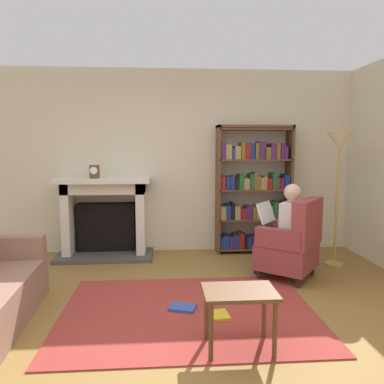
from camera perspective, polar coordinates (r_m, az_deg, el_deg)
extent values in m
plane|color=olive|center=(3.52, -0.22, -19.69)|extent=(14.00, 14.00, 0.00)
cube|color=beige|center=(5.70, -1.99, 4.62)|extent=(5.60, 0.10, 2.70)
cube|color=#9B332D|center=(3.79, -0.55, -17.58)|extent=(2.40, 1.80, 0.01)
cube|color=#4C4742|center=(5.61, -12.97, -9.33)|extent=(1.35, 0.64, 0.05)
cube|color=black|center=(5.73, -12.74, -5.12)|extent=(0.83, 0.20, 0.70)
cube|color=silver|center=(5.69, -18.09, -3.97)|extent=(0.12, 0.44, 1.07)
cube|color=silver|center=(5.53, -7.68, -3.99)|extent=(0.12, 0.44, 1.07)
cube|color=silver|center=(5.52, -13.09, 0.66)|extent=(1.15, 0.44, 0.16)
cube|color=silver|center=(5.45, -13.21, 1.74)|extent=(1.31, 0.56, 0.06)
cylinder|color=brown|center=(5.44, -14.47, 2.97)|extent=(0.14, 0.14, 0.18)
cylinder|color=white|center=(5.38, -14.60, 3.16)|extent=(0.10, 0.01, 0.10)
cube|color=brown|center=(5.58, 3.93, 0.33)|extent=(0.04, 0.32, 1.88)
cube|color=brown|center=(5.82, 14.37, 0.41)|extent=(0.04, 0.32, 1.88)
cube|color=brown|center=(5.65, 9.45, 9.68)|extent=(1.11, 0.32, 0.04)
cube|color=brown|center=(5.84, 9.09, -8.24)|extent=(1.07, 0.32, 0.02)
cube|color=navy|center=(5.72, 4.41, -7.47)|extent=(0.05, 0.26, 0.18)
cube|color=navy|center=(5.72, 5.07, -7.37)|extent=(0.08, 0.26, 0.19)
cube|color=#4C1E59|center=(5.74, 5.81, -7.43)|extent=(0.06, 0.26, 0.18)
cube|color=navy|center=(5.75, 6.49, -7.29)|extent=(0.07, 0.26, 0.20)
cube|color=maroon|center=(5.76, 7.27, -7.15)|extent=(0.08, 0.26, 0.22)
cube|color=black|center=(5.78, 7.95, -7.26)|extent=(0.04, 0.26, 0.20)
cube|color=navy|center=(5.79, 8.45, -7.38)|extent=(0.06, 0.26, 0.17)
cube|color=#4C1E59|center=(5.81, 9.14, -7.33)|extent=(0.07, 0.26, 0.17)
cube|color=maroon|center=(5.82, 9.93, -7.26)|extent=(0.09, 0.26, 0.18)
cube|color=black|center=(5.84, 10.76, -7.05)|extent=(0.07, 0.26, 0.22)
cube|color=#1E592D|center=(5.86, 11.48, -6.91)|extent=(0.06, 0.26, 0.24)
cube|color=maroon|center=(5.88, 12.20, -6.84)|extent=(0.07, 0.26, 0.25)
cube|color=maroon|center=(5.91, 12.96, -7.07)|extent=(0.08, 0.26, 0.19)
cube|color=black|center=(5.92, 13.56, -6.80)|extent=(0.04, 0.26, 0.24)
cube|color=brown|center=(5.74, 9.18, -4.00)|extent=(1.07, 0.32, 0.02)
cube|color=#997F4C|center=(5.62, 4.60, -3.05)|extent=(0.08, 0.26, 0.19)
cube|color=navy|center=(5.63, 5.37, -2.95)|extent=(0.07, 0.26, 0.21)
cube|color=black|center=(5.64, 6.05, -2.78)|extent=(0.04, 0.26, 0.24)
cube|color=#997F4C|center=(5.66, 6.70, -2.99)|extent=(0.08, 0.26, 0.20)
cube|color=maroon|center=(5.68, 7.54, -3.14)|extent=(0.08, 0.26, 0.16)
cube|color=#4C1E59|center=(5.69, 8.35, -3.00)|extent=(0.08, 0.26, 0.19)
cube|color=brown|center=(5.71, 9.13, -3.03)|extent=(0.05, 0.26, 0.18)
cube|color=#997F4C|center=(5.72, 9.63, -2.91)|extent=(0.04, 0.26, 0.20)
cube|color=navy|center=(5.74, 10.12, -3.06)|extent=(0.04, 0.26, 0.17)
cube|color=navy|center=(5.75, 10.74, -2.96)|extent=(0.07, 0.26, 0.18)
cube|color=#997F4C|center=(5.77, 11.49, -2.90)|extent=(0.06, 0.26, 0.19)
cube|color=#1E592D|center=(5.79, 12.18, -2.62)|extent=(0.06, 0.26, 0.25)
cube|color=maroon|center=(5.81, 12.90, -2.78)|extent=(0.07, 0.26, 0.21)
cube|color=brown|center=(5.83, 13.58, -2.54)|extent=(0.05, 0.26, 0.26)
cube|color=brown|center=(5.68, 9.26, 0.37)|extent=(1.07, 0.32, 0.02)
cube|color=maroon|center=(5.56, 4.58, 1.43)|extent=(0.06, 0.26, 0.19)
cube|color=navy|center=(5.57, 5.27, 1.42)|extent=(0.05, 0.26, 0.19)
cube|color=navy|center=(5.59, 5.94, 1.43)|extent=(0.07, 0.26, 0.19)
cube|color=black|center=(5.60, 6.61, 1.35)|extent=(0.06, 0.26, 0.18)
cube|color=#1E592D|center=(5.61, 7.24, 1.60)|extent=(0.06, 0.26, 0.22)
cube|color=#997F4C|center=(5.63, 8.02, 1.29)|extent=(0.09, 0.26, 0.16)
cube|color=#1E592D|center=(5.64, 8.81, 1.61)|extent=(0.05, 0.26, 0.23)
cube|color=brown|center=(5.65, 9.34, 1.72)|extent=(0.05, 0.26, 0.25)
cube|color=brown|center=(5.67, 9.80, 1.47)|extent=(0.04, 0.26, 0.20)
cube|color=#997F4C|center=(5.68, 10.29, 1.34)|extent=(0.05, 0.26, 0.17)
cube|color=#997F4C|center=(5.69, 10.74, 1.44)|extent=(0.04, 0.26, 0.19)
cube|color=maroon|center=(5.71, 11.34, 1.29)|extent=(0.07, 0.26, 0.16)
cube|color=#1E592D|center=(5.73, 12.11, 1.68)|extent=(0.07, 0.26, 0.24)
cube|color=maroon|center=(5.75, 12.67, 1.34)|extent=(0.04, 0.26, 0.17)
cube|color=#4C1E59|center=(5.76, 13.15, 1.32)|extent=(0.04, 0.26, 0.16)
cube|color=navy|center=(5.78, 13.81, 1.56)|extent=(0.07, 0.26, 0.21)
cube|color=brown|center=(5.64, 9.35, 4.81)|extent=(1.07, 0.32, 0.02)
cube|color=#4C1E59|center=(5.54, 4.63, 6.23)|extent=(0.06, 0.26, 0.24)
cube|color=#997F4C|center=(5.55, 5.40, 6.06)|extent=(0.08, 0.26, 0.21)
cube|color=navy|center=(5.56, 6.06, 5.79)|extent=(0.04, 0.26, 0.16)
cube|color=#997F4C|center=(5.57, 6.73, 5.92)|extent=(0.08, 0.26, 0.19)
cube|color=brown|center=(5.59, 7.48, 6.18)|extent=(0.05, 0.26, 0.24)
cube|color=maroon|center=(5.60, 8.15, 6.09)|extent=(0.08, 0.26, 0.22)
cube|color=navy|center=(5.62, 8.87, 6.12)|extent=(0.06, 0.26, 0.23)
cube|color=brown|center=(5.63, 9.54, 6.12)|extent=(0.05, 0.26, 0.23)
cube|color=#4C1E59|center=(5.65, 10.27, 6.21)|extent=(0.09, 0.26, 0.26)
cube|color=brown|center=(5.67, 11.14, 5.78)|extent=(0.07, 0.26, 0.17)
cube|color=#4C1E59|center=(5.69, 11.90, 6.04)|extent=(0.08, 0.26, 0.23)
cube|color=brown|center=(5.71, 12.58, 6.05)|extent=(0.06, 0.26, 0.23)
cube|color=#4C1E59|center=(5.73, 13.16, 6.03)|extent=(0.04, 0.26, 0.23)
cube|color=#4C1E59|center=(5.75, 13.66, 5.81)|extent=(0.05, 0.26, 0.19)
cube|color=brown|center=(5.64, 9.44, 9.28)|extent=(1.07, 0.32, 0.02)
cylinder|color=#331E14|center=(5.13, 12.47, -10.46)|extent=(0.05, 0.05, 0.12)
cylinder|color=#331E14|center=(4.69, 10.02, -12.10)|extent=(0.05, 0.05, 0.12)
cylinder|color=#331E14|center=(4.98, 17.67, -11.17)|extent=(0.05, 0.05, 0.12)
cylinder|color=#331E14|center=(4.52, 15.69, -12.99)|extent=(0.05, 0.05, 0.12)
cube|color=brown|center=(4.76, 14.05, -9.25)|extent=(0.87, 0.87, 0.30)
cube|color=brown|center=(4.58, 17.01, -4.50)|extent=(0.53, 0.60, 0.55)
cube|color=brown|center=(4.94, 15.26, -5.57)|extent=(0.50, 0.43, 0.22)
cube|color=brown|center=(4.45, 12.89, -6.89)|extent=(0.50, 0.43, 0.22)
cube|color=silver|center=(4.65, 14.77, -4.58)|extent=(0.36, 0.37, 0.50)
sphere|color=#D8AD8C|center=(4.59, 14.91, -0.05)|extent=(0.20, 0.20, 0.20)
cube|color=#191E3F|center=(4.83, 12.78, -6.51)|extent=(0.39, 0.35, 0.12)
cube|color=#191E3F|center=(4.69, 12.04, -6.91)|extent=(0.39, 0.35, 0.12)
cylinder|color=#191E3F|center=(4.97, 10.65, -9.18)|extent=(0.10, 0.10, 0.42)
cylinder|color=#191E3F|center=(4.83, 9.86, -9.64)|extent=(0.10, 0.10, 0.42)
cube|color=white|center=(4.75, 11.06, -3.01)|extent=(0.31, 0.35, 0.25)
cube|color=#906957|center=(4.45, -25.70, -7.55)|extent=(0.71, 0.20, 0.24)
cube|color=brown|center=(3.02, 7.17, -14.72)|extent=(0.56, 0.39, 0.03)
cylinder|color=brown|center=(2.95, 2.88, -20.40)|extent=(0.04, 0.04, 0.45)
cylinder|color=brown|center=(3.04, 12.38, -19.68)|extent=(0.04, 0.04, 0.45)
cylinder|color=brown|center=(3.22, 2.17, -17.90)|extent=(0.04, 0.04, 0.45)
cylinder|color=brown|center=(3.31, 10.80, -17.36)|extent=(0.04, 0.04, 0.45)
cube|color=#334CA5|center=(3.83, -1.43, -17.01)|extent=(0.29, 0.25, 0.03)
cube|color=gold|center=(3.69, 4.23, -18.01)|extent=(0.18, 0.23, 0.03)
cylinder|color=#B7933F|center=(5.47, 20.58, -10.14)|extent=(0.24, 0.24, 0.03)
cylinder|color=#B7933F|center=(5.30, 20.93, -2.12)|extent=(0.03, 0.03, 1.52)
cone|color=beige|center=(5.24, 21.34, 7.18)|extent=(0.32, 0.32, 0.22)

